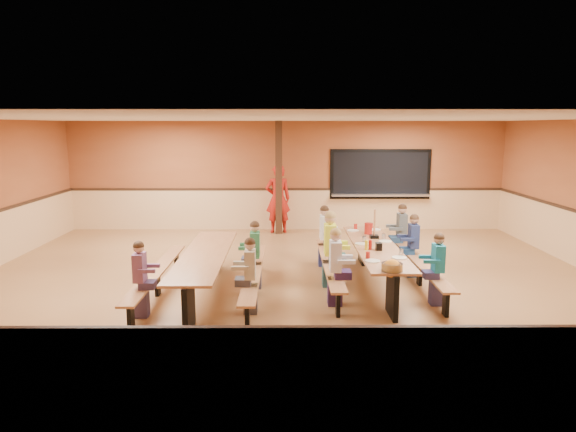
{
  "coord_description": "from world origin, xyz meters",
  "views": [
    {
      "loc": [
        -0.03,
        -9.18,
        2.87
      ],
      "look_at": [
        0.02,
        0.58,
        1.15
      ],
      "focal_mm": 32.0,
      "sensor_mm": 36.0,
      "label": 1
    }
  ],
  "objects": [
    {
      "name": "condiment_ketchup",
      "position": [
        1.45,
        -0.48,
        0.82
      ],
      "size": [
        0.06,
        0.06,
        0.17
      ],
      "primitive_type": "cylinder",
      "color": "#B2140F",
      "rests_on": "cafeteria_table_main"
    },
    {
      "name": "cafeteria_table_main",
      "position": [
        1.6,
        -0.17,
        0.53
      ],
      "size": [
        1.91,
        3.7,
        0.74
      ],
      "color": "#AA6C43",
      "rests_on": "ground"
    },
    {
      "name": "room_envelope",
      "position": [
        0.0,
        0.0,
        0.69
      ],
      "size": [
        12.04,
        10.04,
        3.02
      ],
      "color": "#97512C",
      "rests_on": "ground"
    },
    {
      "name": "chip_bowl",
      "position": [
        1.56,
        -1.81,
        0.81
      ],
      "size": [
        0.32,
        0.32,
        0.15
      ],
      "primitive_type": null,
      "color": "orange",
      "rests_on": "cafeteria_table_main"
    },
    {
      "name": "seated_adult_yellow",
      "position": [
        0.77,
        -0.22,
        0.68
      ],
      "size": [
        0.44,
        0.36,
        1.35
      ],
      "primitive_type": null,
      "color": "#EBFC31",
      "rests_on": "ground"
    },
    {
      "name": "seated_child_navy_right",
      "position": [
        2.42,
        0.38,
        0.6
      ],
      "size": [
        0.36,
        0.3,
        1.2
      ],
      "primitive_type": null,
      "color": "navy",
      "rests_on": "ground"
    },
    {
      "name": "napkin_dispenser",
      "position": [
        1.59,
        -0.52,
        0.8
      ],
      "size": [
        0.1,
        0.14,
        0.13
      ],
      "primitive_type": "cube",
      "color": "black",
      "rests_on": "cafeteria_table_main"
    },
    {
      "name": "seated_child_teal_right",
      "position": [
        2.42,
        -1.22,
        0.59
      ],
      "size": [
        0.35,
        0.29,
        1.17
      ],
      "primitive_type": null,
      "color": "teal",
      "rests_on": "ground"
    },
    {
      "name": "seated_child_char_right",
      "position": [
        2.42,
        1.38,
        0.62
      ],
      "size": [
        0.39,
        0.32,
        1.24
      ],
      "primitive_type": null,
      "color": "#4B5355",
      "rests_on": "ground"
    },
    {
      "name": "seated_child_purple_sec",
      "position": [
        -2.22,
        -1.72,
        0.58
      ],
      "size": [
        0.35,
        0.28,
        1.16
      ],
      "primitive_type": null,
      "color": "#7D4D79",
      "rests_on": "ground"
    },
    {
      "name": "kitchen_pass_through",
      "position": [
        2.6,
        4.96,
        1.49
      ],
      "size": [
        2.78,
        0.28,
        1.38
      ],
      "color": "black",
      "rests_on": "ground"
    },
    {
      "name": "seated_child_tan_sec",
      "position": [
        -0.57,
        -1.58,
        0.59
      ],
      "size": [
        0.35,
        0.29,
        1.18
      ],
      "primitive_type": null,
      "color": "#B8AE93",
      "rests_on": "ground"
    },
    {
      "name": "place_settings",
      "position": [
        1.6,
        -0.17,
        0.8
      ],
      "size": [
        0.65,
        3.3,
        0.11
      ],
      "primitive_type": null,
      "color": "beige",
      "rests_on": "cafeteria_table_main"
    },
    {
      "name": "ground",
      "position": [
        0.0,
        0.0,
        0.0
      ],
      "size": [
        12.0,
        12.0,
        0.0
      ],
      "primitive_type": "plane",
      "color": "brown",
      "rests_on": "ground"
    },
    {
      "name": "seated_child_green_sec",
      "position": [
        -0.57,
        -0.31,
        0.6
      ],
      "size": [
        0.36,
        0.3,
        1.2
      ],
      "primitive_type": null,
      "color": "#317849",
      "rests_on": "ground"
    },
    {
      "name": "standing_woman",
      "position": [
        -0.23,
        4.54,
        0.92
      ],
      "size": [
        0.73,
        0.53,
        1.85
      ],
      "primitive_type": "imported",
      "rotation": [
        0.0,
        0.0,
        3.29
      ],
      "color": "red",
      "rests_on": "ground"
    },
    {
      "name": "seated_child_white_left",
      "position": [
        0.77,
        -1.22,
        0.62
      ],
      "size": [
        0.39,
        0.32,
        1.25
      ],
      "primitive_type": null,
      "color": "silver",
      "rests_on": "ground"
    },
    {
      "name": "seated_child_grey_left",
      "position": [
        0.77,
        1.16,
        0.62
      ],
      "size": [
        0.39,
        0.32,
        1.24
      ],
      "primitive_type": null,
      "color": "white",
      "rests_on": "ground"
    },
    {
      "name": "punch_pitcher",
      "position": [
        1.63,
        0.84,
        0.85
      ],
      "size": [
        0.16,
        0.16,
        0.22
      ],
      "primitive_type": "cylinder",
      "color": "#B31F17",
      "rests_on": "cafeteria_table_main"
    },
    {
      "name": "cafeteria_table_second",
      "position": [
        -1.4,
        -0.73,
        0.53
      ],
      "size": [
        1.91,
        3.7,
        0.74
      ],
      "color": "#AA6C43",
      "rests_on": "ground"
    },
    {
      "name": "condiment_mustard",
      "position": [
        1.38,
        -0.5,
        0.82
      ],
      "size": [
        0.06,
        0.06,
        0.17
      ],
      "primitive_type": "cylinder",
      "color": "yellow",
      "rests_on": "cafeteria_table_main"
    },
    {
      "name": "table_paddle",
      "position": [
        1.68,
        0.45,
        0.88
      ],
      "size": [
        0.16,
        0.16,
        0.56
      ],
      "color": "black",
      "rests_on": "cafeteria_table_main"
    },
    {
      "name": "structural_post",
      "position": [
        -0.2,
        4.4,
        1.5
      ],
      "size": [
        0.18,
        0.18,
        3.0
      ],
      "primitive_type": "cube",
      "color": "#321C10",
      "rests_on": "ground"
    }
  ]
}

